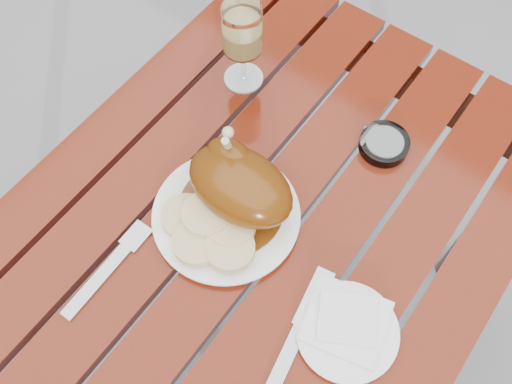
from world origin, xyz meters
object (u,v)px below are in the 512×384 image
Objects in this scene: table at (244,309)px; dinner_plate at (226,216)px; side_plate at (347,332)px; ashtray at (384,144)px; wine_glass at (243,47)px.

table is 0.39m from dinner_plate.
ashtray is (-0.13, 0.34, 0.01)m from side_plate.
ashtray is (0.10, 0.32, 0.39)m from table.
dinner_plate is at bearing 170.62° from side_plate.
dinner_plate is 1.57× the size of side_plate.
dinner_plate is 2.77× the size of ashtray.
dinner_plate is at bearing -58.39° from wine_glass.
side_plate is at bearing -35.29° from wine_glass.
wine_glass is 0.32m from ashtray.
wine_glass reaches higher than side_plate.
ashtray is (0.31, 0.02, -0.08)m from wine_glass.
side_plate reaches higher than table.
ashtray is (0.15, 0.29, 0.00)m from dinner_plate.
wine_glass reaches higher than ashtray.
side_plate is 0.36m from ashtray.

